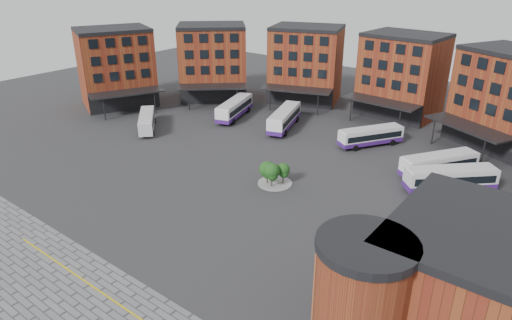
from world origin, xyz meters
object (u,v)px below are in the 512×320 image
Objects in this scene: bus_c at (284,118)px; bus_f at (450,179)px; bus_b at (235,108)px; bus_d at (371,136)px; tree_island at (273,172)px; bus_a at (147,120)px; bus_e at (439,164)px.

bus_c is 1.20× the size of bus_f.
bus_c reaches higher than bus_b.
bus_d is 1.01× the size of bus_f.
bus_b is 1.18× the size of bus_f.
tree_island is at bearing -77.41° from bus_c.
bus_d is (32.68, 16.13, -0.07)m from bus_a.
tree_island is 28.94m from bus_a.
bus_c reaches higher than bus_d.
bus_f reaches higher than bus_e.
tree_island is at bearing -101.68° from bus_e.
bus_f is (46.77, 8.16, 0.07)m from bus_a.
bus_f is at bearing -21.76° from bus_e.
bus_d reaches higher than bus_a.
bus_b reaches higher than bus_d.
bus_c is at bearing -152.89° from bus_e.
bus_a is 0.75× the size of bus_b.
bus_c is 15.01m from bus_d.
bus_b reaches higher than bus_e.
bus_f reaches higher than bus_d.
bus_a is at bearing -123.79° from bus_f.
bus_d is at bearing 78.69° from tree_island.
bus_c is 26.68m from bus_e.
tree_island is at bearing -57.16° from bus_b.
bus_d is (25.20, 2.31, -0.17)m from bus_b.
bus_b is at bearing -142.40° from bus_d.
bus_a is 47.47m from bus_f.
bus_e is (44.27, 11.74, 0.01)m from bus_a.
tree_island reaches higher than bus_f.
bus_b is 1.12× the size of bus_e.
tree_island is 0.51× the size of bus_a.
bus_c is (10.27, 0.81, 0.03)m from bus_b.
bus_c is 1.18× the size of bus_d.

